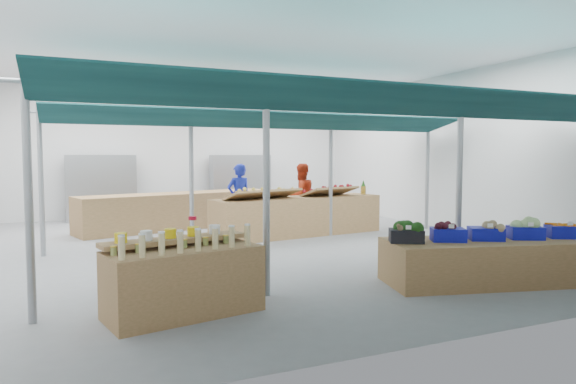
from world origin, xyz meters
The scene contains 23 objects.
floor centered at (0.00, 0.00, 0.00)m, with size 13.00×13.00×0.00m, color slate.
hall centered at (0.00, 1.44, 2.65)m, with size 13.00×13.00×13.00m.
pole_grid centered at (0.75, -1.75, 1.81)m, with size 10.00×4.60×3.00m.
awnings centered at (0.75, -1.75, 2.78)m, with size 9.50×7.08×0.30m.
back_shelving_left centered at (-2.50, 6.00, 1.00)m, with size 2.00×0.50×2.00m, color #B23F33.
back_shelving_right centered at (2.00, 6.00, 1.00)m, with size 2.00×0.50×2.00m, color #B23F33.
bottle_shelf centered at (-2.28, -4.38, 0.45)m, with size 2.01×1.44×1.12m.
veg_counter centered at (2.58, -4.77, 0.34)m, with size 3.49×1.16×0.68m, color brown.
fruit_counter centered at (1.81, 0.92, 0.48)m, with size 4.47×1.06×0.96m, color brown.
far_counter centered at (-0.71, 3.35, 0.49)m, with size 5.43×1.09×0.98m, color brown.
crate_stack centered at (2.80, -5.13, 0.29)m, with size 0.49×0.34×0.59m, color #0E12A1.
vendor_left centered at (0.61, 2.02, 0.89)m, with size 0.65×0.43×1.79m, color #1A28AD.
vendor_right centered at (2.41, 2.02, 0.89)m, with size 0.87×0.68×1.79m, color #B63116.
crate_broccoli centered at (1.13, -4.39, 0.84)m, with size 0.61×0.55×0.35m.
crate_beets centered at (1.78, -4.56, 0.81)m, with size 0.61×0.55×0.29m.
crate_celeriac centered at (2.39, -4.72, 0.82)m, with size 0.61×0.55×0.31m.
crate_cabbage centered at (3.05, -4.89, 0.84)m, with size 0.61×0.55×0.35m.
crate_carrots centered at (3.71, -5.06, 0.79)m, with size 0.61×0.55×0.29m.
sparrow centered at (0.95, -4.47, 0.93)m, with size 0.12×0.09×0.11m.
pole_ribbon centered at (-1.94, -3.50, 1.08)m, with size 0.12×0.12×0.28m.
apple_heap_yellow centered at (0.77, 0.67, 1.12)m, with size 2.02×1.17×0.27m.
apple_heap_red centered at (2.72, 0.93, 1.12)m, with size 1.63×1.07×0.27m.
pineapple centered at (3.83, 1.08, 1.14)m, with size 0.14×0.14×0.39m.
Camera 1 is at (-3.66, -10.71, 1.99)m, focal length 32.00 mm.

